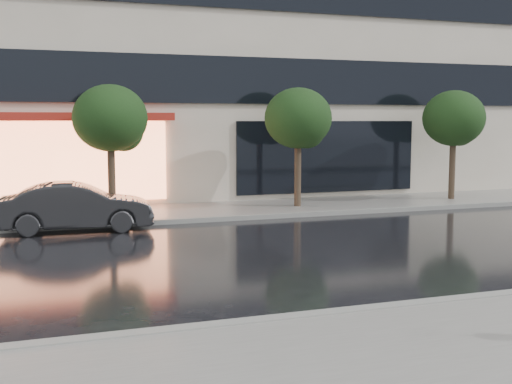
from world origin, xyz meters
name	(u,v)px	position (x,y,z in m)	size (l,w,h in m)	color
ground	(363,296)	(0.00, 0.00, 0.00)	(120.00, 120.00, 0.00)	black
sidewalk_near	(494,361)	(0.00, -3.25, 0.06)	(60.00, 4.50, 0.12)	slate
sidewalk_far	(208,211)	(0.00, 10.25, 0.06)	(60.00, 3.50, 0.12)	slate
curb_near	(395,308)	(0.00, -1.00, 0.07)	(60.00, 0.25, 0.14)	gray
curb_far	(223,219)	(0.00, 8.50, 0.07)	(60.00, 0.25, 0.14)	gray
bg_building_right	(503,47)	(26.00, 28.00, 8.00)	(12.00, 12.00, 16.00)	#4C4C54
tree_mid_west	(112,121)	(-2.94, 10.03, 2.92)	(2.20, 2.20, 3.99)	#33261C
tree_mid_east	(299,121)	(3.06, 10.03, 2.92)	(2.20, 2.20, 3.99)	#33261C
tree_far_east	(455,120)	(9.06, 10.03, 2.92)	(2.20, 2.20, 3.99)	#33261C
parked_car	(77,207)	(-4.14, 8.10, 0.65)	(1.38, 3.95, 1.30)	black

